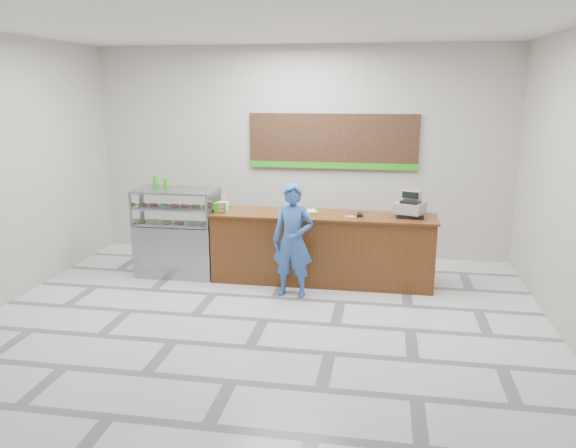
% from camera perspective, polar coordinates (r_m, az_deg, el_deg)
% --- Properties ---
extents(floor, '(7.00, 7.00, 0.00)m').
position_cam_1_polar(floor, '(7.08, -2.48, -9.72)').
color(floor, silver).
rests_on(floor, ground).
extents(back_wall, '(7.00, 0.00, 7.00)m').
position_cam_1_polar(back_wall, '(9.51, 1.24, 7.28)').
color(back_wall, '#B4AFA5').
rests_on(back_wall, floor).
extents(ceiling, '(7.00, 7.00, 0.00)m').
position_cam_1_polar(ceiling, '(6.54, -2.81, 19.71)').
color(ceiling, silver).
rests_on(ceiling, back_wall).
extents(sales_counter, '(3.26, 0.76, 1.03)m').
position_cam_1_polar(sales_counter, '(8.27, 3.48, -2.45)').
color(sales_counter, brown).
rests_on(sales_counter, floor).
extents(display_case, '(1.22, 0.72, 1.33)m').
position_cam_1_polar(display_case, '(8.74, -11.13, -0.72)').
color(display_case, gray).
rests_on(display_case, floor).
extents(menu_board, '(2.80, 0.06, 0.90)m').
position_cam_1_polar(menu_board, '(9.39, 4.57, 8.28)').
color(menu_board, black).
rests_on(menu_board, back_wall).
extents(cash_register, '(0.49, 0.50, 0.35)m').
position_cam_1_polar(cash_register, '(8.14, 12.29, 1.68)').
color(cash_register, black).
rests_on(cash_register, sales_counter).
extents(card_terminal, '(0.09, 0.17, 0.04)m').
position_cam_1_polar(card_terminal, '(8.05, 7.31, 0.93)').
color(card_terminal, black).
rests_on(card_terminal, sales_counter).
extents(serving_tray, '(0.46, 0.39, 0.02)m').
position_cam_1_polar(serving_tray, '(8.25, 1.67, 1.29)').
color(serving_tray, '#40DA1B').
rests_on(serving_tray, sales_counter).
extents(napkin_box, '(0.15, 0.15, 0.13)m').
position_cam_1_polar(napkin_box, '(8.40, -6.71, 1.79)').
color(napkin_box, white).
rests_on(napkin_box, sales_counter).
extents(straw_cup, '(0.08, 0.08, 0.11)m').
position_cam_1_polar(straw_cup, '(8.51, -6.46, 1.92)').
color(straw_cup, silver).
rests_on(straw_cup, sales_counter).
extents(promo_box, '(0.19, 0.14, 0.15)m').
position_cam_1_polar(promo_box, '(8.27, -6.92, 1.67)').
color(promo_box, '#2B9F15').
rests_on(promo_box, sales_counter).
extents(donut_decal, '(0.15, 0.15, 0.00)m').
position_cam_1_polar(donut_decal, '(8.01, 6.33, 0.77)').
color(donut_decal, '#D4607B').
rests_on(donut_decal, sales_counter).
extents(green_cup_left, '(0.10, 0.10, 0.15)m').
position_cam_1_polar(green_cup_left, '(8.99, -13.27, 4.33)').
color(green_cup_left, '#2B9F15').
rests_on(green_cup_left, display_case).
extents(green_cup_right, '(0.08, 0.08, 0.13)m').
position_cam_1_polar(green_cup_right, '(8.84, -12.27, 4.15)').
color(green_cup_right, '#2B9F15').
rests_on(green_cup_right, display_case).
extents(customer, '(0.61, 0.44, 1.57)m').
position_cam_1_polar(customer, '(7.65, 0.50, -1.68)').
color(customer, '#2E57A3').
rests_on(customer, floor).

